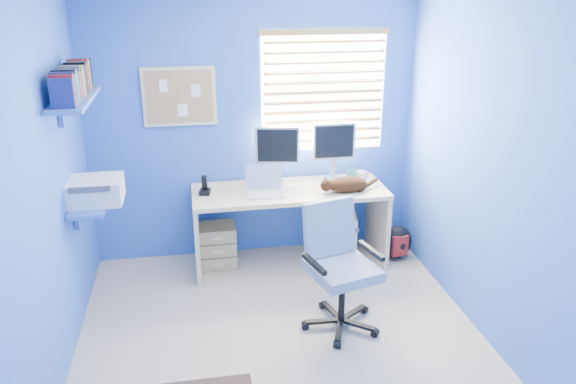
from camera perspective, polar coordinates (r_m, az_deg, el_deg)
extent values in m
cube|color=#C1AE94|center=(4.27, -0.44, -15.27)|extent=(3.00, 3.20, 0.00)
cube|color=blue|center=(5.19, -3.53, 6.69)|extent=(3.00, 0.01, 2.50)
cube|color=blue|center=(2.28, 6.56, -13.19)|extent=(3.00, 0.01, 2.50)
cube|color=blue|center=(3.74, -23.75, -0.82)|extent=(0.01, 3.20, 2.50)
cube|color=blue|center=(4.18, 20.20, 1.89)|extent=(0.01, 3.20, 2.50)
cube|color=#D7BE7F|center=(5.20, 0.15, -3.54)|extent=(1.74, 0.65, 0.74)
cube|color=silver|center=(4.90, -2.35, 0.94)|extent=(0.34, 0.27, 0.22)
cube|color=silver|center=(5.12, -1.14, 3.75)|extent=(0.42, 0.19, 0.54)
cube|color=silver|center=(5.27, 4.62, 4.16)|extent=(0.40, 0.12, 0.54)
cube|color=black|center=(4.97, -8.47, 0.73)|extent=(0.11, 0.13, 0.17)
imported|color=teal|center=(5.31, 6.45, 1.75)|extent=(0.10, 0.09, 0.10)
cylinder|color=silver|center=(5.37, 7.35, 1.75)|extent=(0.13, 0.13, 0.07)
ellipsoid|color=black|center=(5.01, 5.99, 0.79)|extent=(0.40, 0.24, 0.13)
cube|color=beige|center=(5.44, 5.76, -4.17)|extent=(0.27, 0.47, 0.45)
cube|color=tan|center=(5.27, -7.24, -5.37)|extent=(0.35, 0.28, 0.41)
cube|color=yellow|center=(5.28, 4.84, -6.23)|extent=(0.03, 0.17, 0.24)
ellipsoid|color=black|center=(5.47, 10.99, -5.01)|extent=(0.31, 0.25, 0.33)
cylinder|color=black|center=(4.47, 5.39, -13.06)|extent=(0.69, 0.69, 0.06)
cylinder|color=black|center=(4.35, 5.49, -10.62)|extent=(0.06, 0.06, 0.39)
cube|color=#98A4C4|center=(4.23, 5.60, -7.92)|extent=(0.56, 0.56, 0.08)
cube|color=#98A4C4|center=(4.29, 4.22, -3.65)|extent=(0.42, 0.17, 0.44)
cube|color=white|center=(5.23, 3.61, 10.16)|extent=(1.15, 0.01, 1.10)
cube|color=#A8733F|center=(5.20, 3.69, 10.10)|extent=(1.10, 0.03, 1.00)
cube|color=#D7BE7F|center=(5.08, -10.98, 9.49)|extent=(0.64, 0.02, 0.52)
cube|color=tan|center=(5.07, -10.98, 9.48)|extent=(0.58, 0.01, 0.46)
cube|color=#4063C1|center=(4.51, -19.46, -1.13)|extent=(0.26, 0.55, 0.03)
cube|color=silver|center=(4.47, -19.11, 0.15)|extent=(0.42, 0.34, 0.18)
cube|color=#4063C1|center=(4.30, -20.87, 8.80)|extent=(0.24, 0.90, 0.03)
cube|color=navy|center=(4.28, -21.22, 10.42)|extent=(0.15, 0.80, 0.22)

